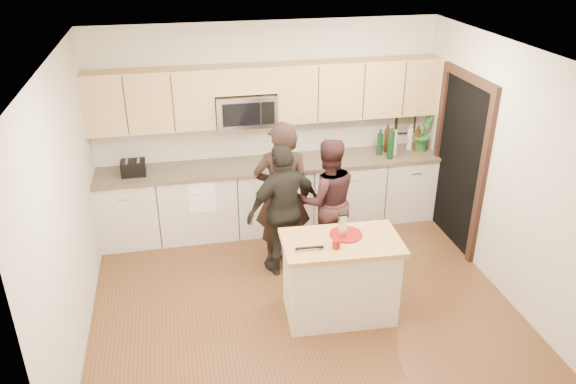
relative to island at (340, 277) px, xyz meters
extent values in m
plane|color=brown|center=(-0.34, 0.34, -0.45)|extent=(4.50, 4.50, 0.00)
cube|color=beige|center=(-0.34, 2.34, 0.90)|extent=(4.50, 0.02, 2.70)
cube|color=beige|center=(-0.34, -1.66, 0.90)|extent=(4.50, 0.02, 2.70)
cube|color=beige|center=(-2.59, 0.34, 0.90)|extent=(0.02, 4.00, 2.70)
cube|color=beige|center=(1.91, 0.34, 0.90)|extent=(0.02, 4.00, 2.70)
cube|color=white|center=(-0.34, 0.34, 2.25)|extent=(4.50, 4.00, 0.02)
cube|color=beige|center=(-0.34, 2.03, 0.00)|extent=(4.50, 0.62, 0.90)
cube|color=#6E5F49|center=(-0.34, 2.02, 0.47)|extent=(4.50, 0.66, 0.04)
cube|color=tan|center=(-1.82, 2.17, 1.37)|extent=(1.55, 0.33, 0.75)
cube|color=tan|center=(0.82, 2.17, 1.37)|extent=(2.17, 0.33, 0.75)
cube|color=tan|center=(-0.65, 2.17, 1.58)|extent=(0.78, 0.33, 0.33)
cube|color=silver|center=(-0.65, 2.14, 1.20)|extent=(0.76, 0.40, 0.40)
cube|color=black|center=(-0.73, 1.93, 1.20)|extent=(0.47, 0.01, 0.29)
cube|color=black|center=(-0.40, 1.93, 1.20)|extent=(0.17, 0.01, 0.29)
cube|color=black|center=(1.90, 1.24, 0.60)|extent=(0.02, 1.05, 2.10)
cube|color=black|center=(1.88, 0.66, 0.60)|extent=(0.06, 0.10, 2.10)
cube|color=black|center=(1.88, 1.81, 0.60)|extent=(0.06, 0.10, 2.10)
cube|color=black|center=(1.88, 1.24, 1.70)|extent=(0.06, 1.25, 0.10)
cube|color=black|center=(1.61, 2.32, 0.83)|extent=(0.30, 0.03, 0.38)
cube|color=tan|center=(1.61, 2.31, 0.83)|extent=(0.24, 0.00, 0.32)
cube|color=white|center=(-1.29, 1.71, 0.25)|extent=(0.34, 0.01, 0.48)
cube|color=white|center=(-1.29, 2.01, 0.48)|extent=(0.34, 0.60, 0.01)
cube|color=beige|center=(0.00, 0.00, -0.03)|extent=(1.14, 0.70, 0.85)
cube|color=#B87D4C|center=(0.00, 0.00, 0.42)|extent=(1.24, 0.76, 0.05)
cylinder|color=maroon|center=(0.07, 0.09, 0.45)|extent=(0.34, 0.34, 0.02)
cube|color=silver|center=(0.02, 0.06, 0.58)|extent=(0.07, 0.06, 0.24)
cube|color=black|center=(0.02, 0.06, 0.71)|extent=(0.09, 0.06, 0.02)
cylinder|color=maroon|center=(-0.10, -0.13, 0.49)|extent=(0.08, 0.08, 0.09)
cube|color=#B87D4C|center=(-0.38, -0.04, 0.45)|extent=(0.24, 0.19, 0.02)
cube|color=black|center=(-0.36, -0.12, 0.47)|extent=(0.28, 0.04, 0.02)
cube|color=silver|center=(-0.38, -0.12, 0.47)|extent=(0.20, 0.03, 0.01)
cube|color=black|center=(-2.09, 2.01, 0.58)|extent=(0.30, 0.23, 0.18)
cube|color=silver|center=(-2.16, 2.01, 0.67)|extent=(0.03, 0.17, 0.00)
cube|color=silver|center=(-2.02, 2.01, 0.67)|extent=(0.03, 0.17, 0.00)
cylinder|color=black|center=(1.13, 2.02, 0.66)|extent=(0.08, 0.08, 0.35)
cylinder|color=#39210A|center=(1.26, 2.10, 0.68)|extent=(0.07, 0.07, 0.38)
cylinder|color=#B6AB8F|center=(1.33, 1.98, 0.66)|extent=(0.07, 0.07, 0.35)
cylinder|color=#39210A|center=(1.68, 2.05, 0.67)|extent=(0.08, 0.08, 0.36)
cylinder|color=#B6AB8F|center=(1.61, 2.12, 0.66)|extent=(0.08, 0.08, 0.36)
cylinder|color=black|center=(1.22, 1.84, 0.70)|extent=(0.08, 0.08, 0.43)
imported|color=#2C6E2E|center=(1.76, 2.06, 0.73)|extent=(0.34, 0.34, 0.49)
imported|color=black|center=(-0.39, 1.11, 0.45)|extent=(0.72, 0.54, 1.81)
imported|color=#31181A|center=(0.16, 1.12, 0.33)|extent=(0.77, 0.60, 1.57)
imported|color=black|center=(-0.40, 0.95, 0.35)|extent=(1.02, 0.68, 1.61)
camera|label=1|loc=(-1.53, -4.64, 3.34)|focal=35.00mm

